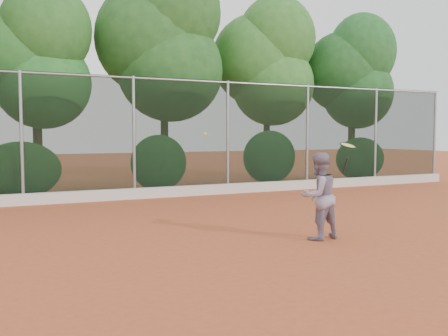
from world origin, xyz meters
name	(u,v)px	position (x,y,z in m)	size (l,w,h in m)	color
ground	(250,248)	(0.00, 0.00, 0.00)	(80.00, 80.00, 0.00)	#A94B28
concrete_curb	(136,194)	(0.00, 6.82, 0.15)	(24.00, 0.20, 0.30)	silver
tennis_player	(319,196)	(1.41, 0.09, 0.77)	(0.75, 0.58, 1.54)	gray
chainlink_fence	(134,134)	(0.00, 7.00, 1.86)	(24.09, 0.09, 3.50)	black
foliage_backdrop	(99,53)	(-0.55, 8.98, 4.40)	(23.70, 3.63, 7.55)	#462B1B
tennis_racket	(348,148)	(1.88, -0.10, 1.62)	(0.34, 0.33, 0.56)	black
tennis_ball_in_flight	(205,134)	(-0.58, 0.51, 1.86)	(0.06, 0.06, 0.06)	#B3C72D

